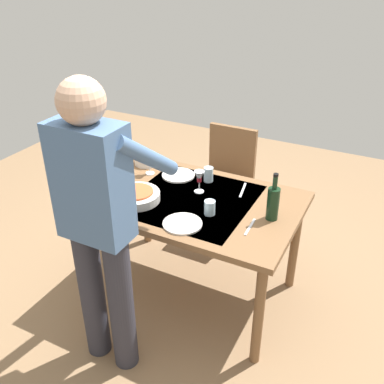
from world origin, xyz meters
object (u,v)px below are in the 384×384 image
wine_glass_right (199,178)px  water_cup_near_left (210,208)px  wine_glass_left (149,160)px  side_bowl_salad (147,160)px  person_server (99,219)px  wine_bottle (273,202)px  water_cup_near_right (208,174)px  dinner_plate_near (182,224)px  chair_near (227,175)px  dining_table (192,210)px  dinner_plate_far (178,175)px  serving_bowl_pasta (136,196)px

wine_glass_right → water_cup_near_left: bearing=129.1°
wine_glass_left → side_bowl_salad: wine_glass_left is taller
person_server → wine_glass_right: 0.83m
wine_bottle → water_cup_near_right: bearing=-25.9°
water_cup_near_left → dinner_plate_near: 0.20m
chair_near → dining_table: bearing=96.9°
wine_bottle → water_cup_near_left: bearing=19.2°
dinner_plate_far → wine_glass_right: bearing=149.3°
person_server → wine_glass_left: size_ratio=11.19×
chair_near → wine_bottle: size_ratio=3.07×
wine_bottle → serving_bowl_pasta: size_ratio=0.99×
dining_table → dinner_plate_near: size_ratio=5.92×
dining_table → chair_near: size_ratio=1.50×
dining_table → side_bowl_salad: 0.63m
person_server → serving_bowl_pasta: 0.58m
wine_bottle → wine_glass_right: size_ratio=1.96×
dinner_plate_near → side_bowl_salad: bearing=-44.0°
dining_table → water_cup_near_left: bearing=147.5°
wine_bottle → water_cup_near_right: size_ratio=2.91×
dinner_plate_far → dining_table: bearing=133.8°
wine_bottle → dinner_plate_near: (0.44, 0.30, -0.10)m
side_bowl_salad → dinner_plate_far: side_bowl_salad is taller
water_cup_near_right → dinner_plate_near: bearing=99.9°
dining_table → dinner_plate_near: 0.31m
wine_glass_left → serving_bowl_pasta: (-0.12, 0.36, -0.07)m
dining_table → serving_bowl_pasta: bearing=29.8°
serving_bowl_pasta → dinner_plate_near: (-0.39, 0.11, -0.03)m
person_server → wine_glass_left: 0.93m
serving_bowl_pasta → water_cup_near_right: bearing=-123.6°
dining_table → water_cup_near_left: (-0.18, 0.11, 0.13)m
dining_table → wine_glass_right: size_ratio=9.01×
chair_near → water_cup_near_left: chair_near is taller
dining_table → dinner_plate_far: dinner_plate_far is taller
wine_glass_right → side_bowl_salad: (0.54, -0.21, -0.07)m
chair_near → dinner_plate_near: size_ratio=3.96×
person_server → water_cup_near_right: (-0.16, -0.98, -0.15)m
wine_bottle → wine_glass_right: (0.52, -0.09, -0.01)m
water_cup_near_left → dinner_plate_far: (0.41, -0.35, -0.04)m
dinner_plate_far → dinner_plate_near: bearing=120.9°
chair_near → dinner_plate_near: bearing=99.5°
water_cup_near_left → side_bowl_salad: 0.83m
wine_glass_left → dinner_plate_near: bearing=137.5°
side_bowl_salad → serving_bowl_pasta: bearing=115.3°
water_cup_near_left → dinner_plate_near: bearing=63.0°
chair_near → serving_bowl_pasta: 1.06m
wine_bottle → dinner_plate_far: wine_bottle is taller
water_cup_near_left → wine_bottle: bearing=-160.8°
wine_bottle → water_cup_near_left: 0.37m
dinner_plate_far → water_cup_near_right: bearing=-172.9°
dinner_plate_near → wine_bottle: bearing=-145.8°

